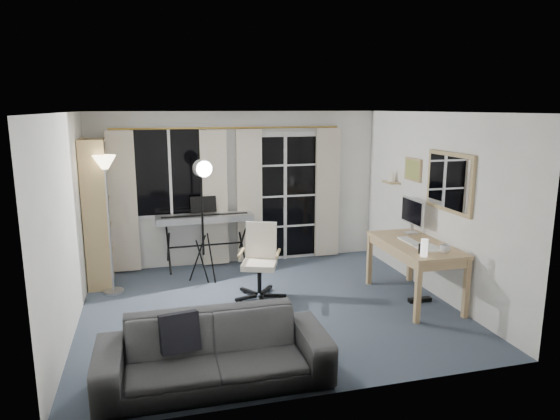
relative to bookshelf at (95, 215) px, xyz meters
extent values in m
cube|color=#3A4455|center=(2.13, -1.58, -0.98)|extent=(4.50, 4.00, 0.02)
cube|color=white|center=(1.08, 0.40, 0.53)|extent=(1.20, 0.06, 1.40)
cube|color=black|center=(1.08, 0.37, 0.53)|extent=(1.10, 0.02, 1.30)
cube|color=white|center=(1.08, 0.36, 0.53)|extent=(0.04, 0.03, 1.30)
cube|color=white|center=(2.88, 0.40, 0.05)|extent=(1.32, 0.06, 2.11)
cube|color=black|center=(2.58, 0.37, 0.05)|extent=(0.55, 0.02, 1.95)
cube|color=black|center=(3.18, 0.37, 0.05)|extent=(0.55, 0.02, 1.95)
cube|color=white|center=(2.88, 0.36, 0.05)|extent=(0.05, 0.04, 2.05)
cube|color=white|center=(2.88, 0.36, -0.42)|extent=(1.15, 0.03, 0.03)
cube|color=white|center=(2.88, 0.36, 0.08)|extent=(1.15, 0.03, 0.03)
cube|color=white|center=(2.88, 0.36, 0.58)|extent=(1.15, 0.03, 0.03)
cylinder|color=gold|center=(1.98, 0.32, 1.18)|extent=(3.50, 0.03, 0.03)
cube|color=beige|center=(0.38, 0.30, 0.11)|extent=(0.40, 0.07, 2.10)
cube|color=beige|center=(1.73, 0.30, 0.11)|extent=(0.40, 0.07, 2.10)
cube|color=beige|center=(2.28, 0.30, 0.11)|extent=(0.40, 0.07, 2.10)
cube|color=beige|center=(3.58, 0.30, 0.11)|extent=(0.40, 0.07, 2.10)
cube|color=tan|center=(0.05, -0.44, 0.05)|extent=(0.33, 0.04, 2.05)
cube|color=tan|center=(0.02, 0.48, 0.05)|extent=(0.33, 0.04, 2.05)
cube|color=tan|center=(-0.11, 0.01, 0.05)|extent=(0.06, 0.92, 2.05)
cube|color=tan|center=(0.04, 0.02, -0.94)|extent=(0.36, 0.93, 0.03)
cube|color=tan|center=(0.04, 0.02, -0.56)|extent=(0.36, 0.93, 0.03)
cube|color=tan|center=(0.04, 0.02, -0.17)|extent=(0.36, 0.93, 0.03)
cube|color=tan|center=(0.04, 0.02, 0.22)|extent=(0.36, 0.93, 0.03)
cube|color=tan|center=(0.04, 0.02, 0.60)|extent=(0.36, 0.93, 0.03)
cube|color=tan|center=(0.04, 0.02, 1.04)|extent=(0.36, 0.93, 0.03)
cube|color=beige|center=(0.07, -0.36, -0.42)|extent=(0.23, 0.07, 0.26)
cube|color=#AD484B|center=(0.07, -0.26, -0.44)|extent=(0.23, 0.05, 0.21)
cube|color=#353535|center=(0.06, -0.17, -0.43)|extent=(0.23, 0.05, 0.24)
cube|color=#AD484B|center=(0.06, -0.10, -0.40)|extent=(0.23, 0.05, 0.30)
cube|color=beige|center=(0.06, -0.02, -0.43)|extent=(0.23, 0.06, 0.24)
cube|color=#AD3831|center=(0.05, 0.08, -0.43)|extent=(0.23, 0.05, 0.25)
cube|color=teal|center=(0.05, 0.16, -0.42)|extent=(0.23, 0.06, 0.25)
cube|color=#AD484B|center=(0.05, 0.25, -0.43)|extent=(0.23, 0.04, 0.24)
cube|color=#AD3831|center=(0.05, 0.32, -0.43)|extent=(0.23, 0.06, 0.24)
cube|color=#353535|center=(0.04, 0.41, -0.41)|extent=(0.23, 0.04, 0.27)
cube|color=teal|center=(0.07, -0.36, -0.02)|extent=(0.23, 0.04, 0.28)
cube|color=#353535|center=(0.07, -0.28, -0.02)|extent=(0.23, 0.07, 0.27)
cube|color=#353535|center=(0.06, -0.18, -0.04)|extent=(0.23, 0.05, 0.24)
cube|color=teal|center=(0.06, -0.11, -0.05)|extent=(0.23, 0.04, 0.22)
cube|color=teal|center=(0.06, -0.03, -0.04)|extent=(0.23, 0.05, 0.24)
cube|color=#353535|center=(0.06, 0.04, -0.02)|extent=(0.23, 0.04, 0.28)
cube|color=#353535|center=(0.05, 0.12, -0.05)|extent=(0.23, 0.05, 0.22)
cube|color=#E6E756|center=(0.05, 0.21, -0.04)|extent=(0.23, 0.05, 0.24)
cube|color=#AD484B|center=(0.05, 0.29, -0.03)|extent=(0.23, 0.04, 0.25)
cube|color=#353535|center=(0.04, 0.36, -0.04)|extent=(0.23, 0.04, 0.24)
cube|color=#AD3831|center=(0.07, -0.36, 0.37)|extent=(0.23, 0.05, 0.29)
cube|color=#353535|center=(0.07, -0.28, 0.34)|extent=(0.23, 0.04, 0.22)
cube|color=beige|center=(0.06, -0.21, 0.38)|extent=(0.23, 0.04, 0.31)
cube|color=beige|center=(0.06, -0.14, 0.37)|extent=(0.23, 0.04, 0.28)
cube|color=#AD484B|center=(0.06, -0.06, 0.34)|extent=(0.23, 0.04, 0.23)
cube|color=teal|center=(0.06, 0.01, 0.35)|extent=(0.23, 0.05, 0.24)
cylinder|color=#B2B2B7|center=(0.22, -0.52, -0.96)|extent=(0.28, 0.28, 0.03)
cylinder|color=#B2B2B7|center=(0.22, -0.52, -0.09)|extent=(0.03, 0.03, 1.72)
cone|color=#FFE5B2|center=(0.22, -0.52, 0.79)|extent=(0.30, 0.30, 0.18)
cylinder|color=black|center=(0.99, 0.11, -0.58)|extent=(0.05, 0.70, 0.63)
cylinder|color=black|center=(0.99, 0.11, -0.58)|extent=(0.05, 0.70, 0.63)
cylinder|color=black|center=(2.11, 0.14, -0.58)|extent=(0.05, 0.70, 0.63)
cylinder|color=black|center=(2.11, 0.14, -0.58)|extent=(0.05, 0.70, 0.63)
cylinder|color=black|center=(1.55, 0.12, -0.58)|extent=(1.12, 0.05, 0.03)
cube|color=silver|center=(1.55, 0.12, -0.16)|extent=(1.46, 0.40, 0.10)
cube|color=white|center=(1.55, 0.03, -0.12)|extent=(1.34, 0.19, 0.02)
cube|color=black|center=(1.55, 0.08, -0.10)|extent=(1.30, 0.12, 0.01)
cube|color=black|center=(1.55, 0.23, 0.03)|extent=(0.39, 0.09, 0.24)
cylinder|color=black|center=(1.57, -0.40, -0.65)|extent=(0.10, 0.27, 0.72)
cylinder|color=black|center=(1.37, -0.35, -0.65)|extent=(0.27, 0.09, 0.72)
cylinder|color=black|center=(1.43, -0.55, -0.65)|extent=(0.20, 0.21, 0.72)
cylinder|color=black|center=(1.46, -0.43, 0.06)|extent=(0.04, 0.04, 1.24)
cylinder|color=silver|center=(1.47, -0.49, 0.67)|extent=(0.26, 0.19, 0.24)
cylinder|color=white|center=(1.49, -0.56, 0.67)|extent=(0.20, 0.08, 0.21)
cube|color=black|center=(2.28, -1.31, -0.93)|extent=(0.29, 0.15, 0.04)
cylinder|color=black|center=(2.35, -1.33, -0.95)|extent=(0.06, 0.06, 0.05)
cube|color=black|center=(2.21, -1.08, -0.93)|extent=(0.22, 0.26, 0.04)
cylinder|color=black|center=(2.26, -1.02, -0.95)|extent=(0.06, 0.06, 0.05)
cube|color=black|center=(1.97, -1.07, -0.93)|extent=(0.20, 0.27, 0.04)
cylinder|color=black|center=(1.93, -1.01, -0.95)|extent=(0.06, 0.06, 0.05)
cube|color=black|center=(1.89, -1.29, -0.93)|extent=(0.30, 0.12, 0.04)
cylinder|color=black|center=(1.82, -1.31, -0.95)|extent=(0.06, 0.06, 0.05)
cube|color=black|center=(2.08, -1.44, -0.93)|extent=(0.06, 0.30, 0.04)
cylinder|color=black|center=(2.08, -1.51, -0.95)|extent=(0.06, 0.06, 0.05)
cylinder|color=black|center=(2.09, -1.24, -0.71)|extent=(0.07, 0.07, 0.37)
cube|color=white|center=(2.09, -1.24, -0.51)|extent=(0.55, 0.55, 0.07)
cube|color=white|center=(2.16, -1.05, -0.23)|extent=(0.42, 0.25, 0.48)
cube|color=black|center=(2.17, -1.01, -0.21)|extent=(0.39, 0.22, 0.44)
cylinder|color=tan|center=(1.87, -1.14, -0.36)|extent=(0.17, 0.36, 0.04)
cylinder|color=tan|center=(2.32, -1.30, -0.36)|extent=(0.17, 0.36, 0.04)
cube|color=tan|center=(4.01, -1.79, -0.23)|extent=(0.74, 1.44, 0.04)
cube|color=tan|center=(4.01, -1.79, -0.30)|extent=(0.69, 1.40, 0.10)
cube|color=tan|center=(3.68, -2.46, -0.61)|extent=(0.06, 0.06, 0.72)
cube|color=tan|center=(4.31, -2.47, -0.61)|extent=(0.06, 0.06, 0.72)
cube|color=tan|center=(3.70, -1.11, -0.61)|extent=(0.06, 0.06, 0.72)
cube|color=tan|center=(4.33, -1.12, -0.61)|extent=(0.06, 0.06, 0.72)
cube|color=silver|center=(4.21, -1.34, -0.20)|extent=(0.19, 0.13, 0.02)
cube|color=silver|center=(4.21, -1.34, -0.06)|extent=(0.04, 0.03, 0.22)
cube|color=silver|center=(4.21, -1.34, 0.10)|extent=(0.04, 0.55, 0.35)
cube|color=black|center=(4.19, -1.34, 0.10)|extent=(0.02, 0.51, 0.31)
cube|color=white|center=(3.96, -1.74, -0.20)|extent=(0.15, 0.43, 0.02)
cube|color=white|center=(3.90, -2.04, -0.20)|extent=(0.06, 0.10, 0.02)
cube|color=white|center=(4.06, -1.94, -0.20)|extent=(0.26, 0.33, 0.01)
cube|color=white|center=(4.02, -2.14, -0.20)|extent=(0.23, 0.17, 0.00)
cube|color=black|center=(3.82, -2.24, -0.15)|extent=(0.05, 0.04, 0.12)
cylinder|color=white|center=(3.79, -2.35, -0.10)|extent=(0.08, 0.08, 0.20)
cube|color=black|center=(4.06, -1.89, -0.95)|extent=(0.31, 0.09, 0.05)
imported|color=silver|center=(4.11, -2.29, -0.14)|extent=(0.13, 0.10, 0.13)
cube|color=tan|center=(4.35, -1.93, 0.58)|extent=(0.04, 0.94, 0.74)
cube|color=white|center=(4.33, -1.93, 0.58)|extent=(0.01, 0.84, 0.64)
cube|color=tan|center=(4.36, -1.03, 0.63)|extent=(0.03, 0.42, 0.32)
cube|color=#528643|center=(4.34, -1.03, 0.63)|extent=(0.00, 0.36, 0.26)
cube|color=tan|center=(4.29, -0.53, 0.38)|extent=(0.16, 0.30, 0.02)
cone|color=white|center=(4.29, -0.53, 0.47)|extent=(0.12, 0.12, 0.15)
imported|color=#323335|center=(1.25, -3.13, -0.57)|extent=(2.07, 0.63, 0.81)
cube|color=black|center=(0.95, -3.03, -0.49)|extent=(0.37, 0.24, 0.36)
camera|label=1|loc=(0.76, -7.28, 1.48)|focal=32.00mm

